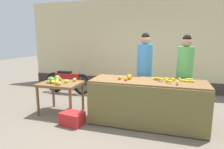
{
  "coord_description": "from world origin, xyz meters",
  "views": [
    {
      "loc": [
        0.84,
        -3.74,
        1.72
      ],
      "look_at": [
        -0.35,
        0.15,
        0.95
      ],
      "focal_mm": 30.97,
      "sensor_mm": 36.0,
      "label": 1
    }
  ],
  "objects_px": {
    "parked_motorcycle": "(68,81)",
    "vendor_woman_blue_shirt": "(144,73)",
    "produce_crate": "(72,118)",
    "vendor_woman_green_shirt": "(184,76)",
    "produce_sack": "(103,95)"
  },
  "relations": [
    {
      "from": "vendor_woman_blue_shirt",
      "to": "produce_sack",
      "type": "bearing_deg",
      "value": 168.57
    },
    {
      "from": "parked_motorcycle",
      "to": "produce_sack",
      "type": "relative_size",
      "value": 3.12
    },
    {
      "from": "produce_sack",
      "to": "parked_motorcycle",
      "type": "bearing_deg",
      "value": 155.11
    },
    {
      "from": "vendor_woman_blue_shirt",
      "to": "parked_motorcycle",
      "type": "distance_m",
      "value": 2.68
    },
    {
      "from": "parked_motorcycle",
      "to": "produce_crate",
      "type": "distance_m",
      "value": 2.34
    },
    {
      "from": "parked_motorcycle",
      "to": "vendor_woman_blue_shirt",
      "type": "bearing_deg",
      "value": -19.17
    },
    {
      "from": "produce_crate",
      "to": "parked_motorcycle",
      "type": "bearing_deg",
      "value": 121.46
    },
    {
      "from": "vendor_woman_green_shirt",
      "to": "produce_sack",
      "type": "height_order",
      "value": "vendor_woman_green_shirt"
    },
    {
      "from": "vendor_woman_blue_shirt",
      "to": "parked_motorcycle",
      "type": "relative_size",
      "value": 1.15
    },
    {
      "from": "produce_crate",
      "to": "produce_sack",
      "type": "xyz_separation_m",
      "value": [
        0.16,
        1.35,
        0.13
      ]
    },
    {
      "from": "produce_sack",
      "to": "vendor_woman_blue_shirt",
      "type": "bearing_deg",
      "value": -11.43
    },
    {
      "from": "parked_motorcycle",
      "to": "produce_crate",
      "type": "bearing_deg",
      "value": -58.54
    },
    {
      "from": "vendor_woman_blue_shirt",
      "to": "produce_sack",
      "type": "distance_m",
      "value": 1.31
    },
    {
      "from": "vendor_woman_green_shirt",
      "to": "parked_motorcycle",
      "type": "distance_m",
      "value": 3.49
    },
    {
      "from": "vendor_woman_blue_shirt",
      "to": "vendor_woman_green_shirt",
      "type": "height_order",
      "value": "vendor_woman_blue_shirt"
    }
  ]
}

